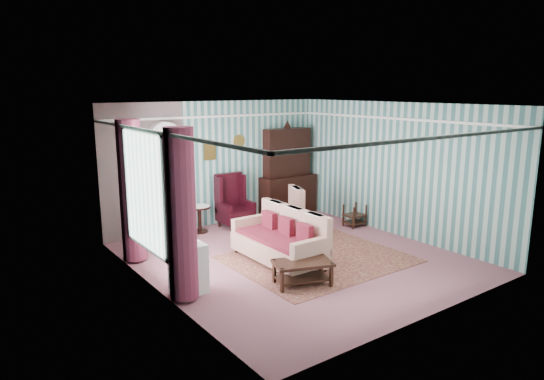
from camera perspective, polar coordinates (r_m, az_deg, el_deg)
floor at (r=9.38m, az=2.85°, el=-7.98°), size 6.00×6.00×0.00m
room_shell at (r=8.68m, az=-0.94°, el=4.06°), size 5.53×6.02×2.91m
bookcase at (r=10.78m, az=-12.28°, el=0.57°), size 0.80×0.28×2.24m
dresser_hutch at (r=12.30m, az=1.93°, el=2.51°), size 1.50×0.56×2.36m
wingback_left at (r=10.44m, az=-12.56°, el=-2.60°), size 0.76×0.80×1.25m
wingback_right at (r=11.22m, az=-4.34°, el=-1.34°), size 0.76×0.80×1.25m
seated_woman at (r=10.45m, az=-12.55°, el=-2.78°), size 0.44×0.40×1.18m
round_side_table at (r=11.02m, az=-8.50°, el=-3.42°), size 0.50×0.50×0.60m
nest_table at (r=11.53m, az=9.70°, el=-2.93°), size 0.45×0.38×0.54m
plant_stand at (r=7.80m, az=-9.80°, el=-9.24°), size 0.55×0.35×0.80m
rug at (r=9.35m, az=5.46°, el=-8.06°), size 3.20×2.60×0.01m
sofa at (r=9.02m, az=0.76°, el=-5.63°), size 1.03×2.02×0.94m
floral_armchair at (r=10.73m, az=1.26°, el=-2.51°), size 1.06×1.08×1.04m
coffee_table at (r=8.10m, az=3.61°, el=-9.75°), size 1.08×0.82×0.41m
potted_plant_a at (r=7.48m, az=-10.07°, el=-5.32°), size 0.37×0.33×0.40m
potted_plant_b at (r=7.75m, az=-9.93°, el=-4.34°), size 0.28×0.23×0.49m
potted_plant_c at (r=7.59m, az=-10.43°, el=-5.06°), size 0.29×0.29×0.41m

